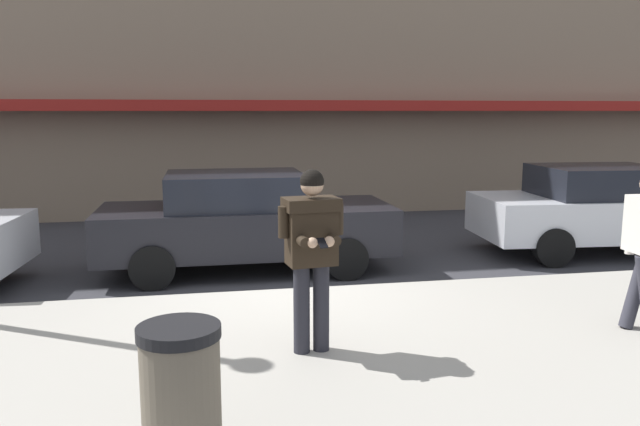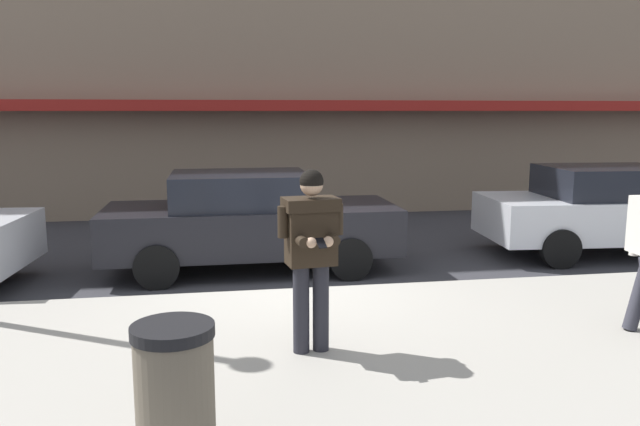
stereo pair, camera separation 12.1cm
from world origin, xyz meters
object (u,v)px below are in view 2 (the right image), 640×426
trash_bin (175,395)px  man_texting_on_phone (311,241)px  parked_sedan_mid (249,220)px  parked_sedan_far (613,210)px

trash_bin → man_texting_on_phone: bearing=56.9°
man_texting_on_phone → trash_bin: (-1.19, -1.82, -0.62)m
parked_sedan_mid → trash_bin: size_ratio=4.59×
man_texting_on_phone → trash_bin: size_ratio=1.84×
parked_sedan_mid → parked_sedan_far: (6.29, 0.03, 0.00)m
parked_sedan_mid → parked_sedan_far: size_ratio=0.97×
parked_sedan_far → man_texting_on_phone: 7.09m
parked_sedan_far → trash_bin: (-7.10, -5.72, -0.16)m
parked_sedan_far → trash_bin: size_ratio=4.71×
man_texting_on_phone → trash_bin: bearing=-123.1°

